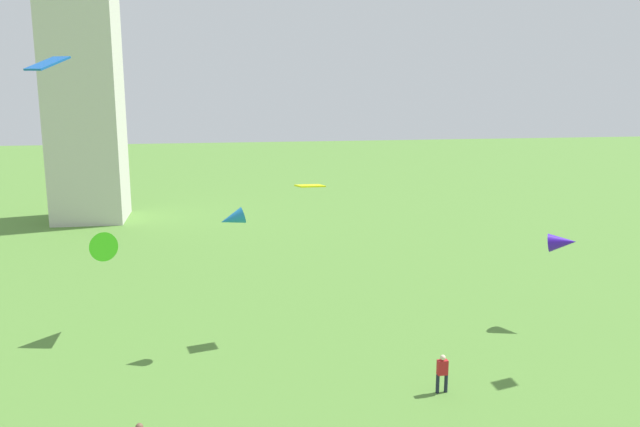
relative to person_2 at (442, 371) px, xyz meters
name	(u,v)px	position (x,y,z in m)	size (l,w,h in m)	color
person_2	(442,371)	(0.00, 0.00, 0.00)	(0.49, 0.26, 1.59)	#1E2333
kite_flying_0	(232,219)	(-8.00, 5.69, 5.20)	(1.30, 0.91, 0.99)	#1E77B9
kite_flying_2	(310,186)	(-4.31, 7.21, 6.33)	(1.44, 1.17, 0.18)	#E4EA0D
kite_flying_6	(110,249)	(-13.83, 8.66, 3.24)	(1.73, 2.48, 1.97)	#42DF1A
kite_flying_8	(47,63)	(-13.50, -1.98, 11.84)	(1.33, 1.38, 0.44)	#1658B3
kite_flying_10	(562,242)	(8.20, 6.48, 3.32)	(1.69, 1.53, 1.10)	#3B16B8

